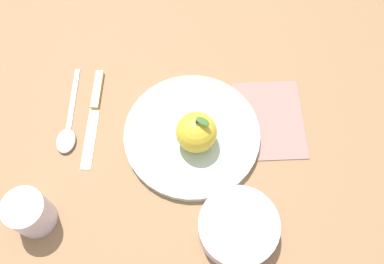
% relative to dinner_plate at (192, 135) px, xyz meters
% --- Properties ---
extents(ground_plane, '(2.40, 2.40, 0.00)m').
position_rel_dinner_plate_xyz_m(ground_plane, '(-0.05, 0.02, -0.01)').
color(ground_plane, olive).
extents(dinner_plate, '(0.24, 0.24, 0.02)m').
position_rel_dinner_plate_xyz_m(dinner_plate, '(0.00, 0.00, 0.00)').
color(dinner_plate, '#B2C6B2').
rests_on(dinner_plate, ground_plane).
extents(apple, '(0.07, 0.07, 0.08)m').
position_rel_dinner_plate_xyz_m(apple, '(0.01, -0.01, 0.04)').
color(apple, gold).
rests_on(apple, dinner_plate).
extents(side_bowl, '(0.13, 0.13, 0.04)m').
position_rel_dinner_plate_xyz_m(side_bowl, '(0.09, -0.16, 0.02)').
color(side_bowl, silver).
rests_on(side_bowl, ground_plane).
extents(cup, '(0.07, 0.07, 0.07)m').
position_rel_dinner_plate_xyz_m(cup, '(-0.24, -0.17, 0.03)').
color(cup, silver).
rests_on(cup, ground_plane).
extents(knife, '(0.02, 0.20, 0.01)m').
position_rel_dinner_plate_xyz_m(knife, '(-0.18, 0.04, -0.01)').
color(knife, '#D8B766').
rests_on(knife, ground_plane).
extents(spoon, '(0.04, 0.18, 0.01)m').
position_rel_dinner_plate_xyz_m(spoon, '(-0.22, -0.01, -0.00)').
color(spoon, silver).
rests_on(spoon, ground_plane).
extents(linen_napkin, '(0.14, 0.17, 0.00)m').
position_rel_dinner_plate_xyz_m(linen_napkin, '(0.14, 0.04, -0.01)').
color(linen_napkin, gray).
rests_on(linen_napkin, ground_plane).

